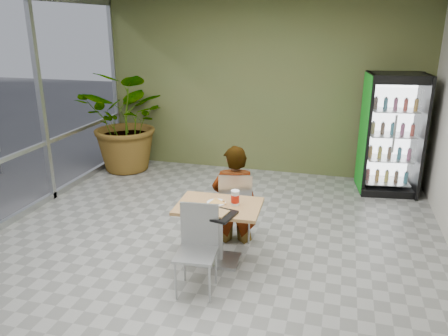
{
  "coord_description": "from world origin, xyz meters",
  "views": [
    {
      "loc": [
        1.51,
        -4.58,
        2.77
      ],
      "look_at": [
        0.12,
        0.54,
        1.0
      ],
      "focal_mm": 35.0,
      "sensor_mm": 36.0,
      "label": 1
    }
  ],
  "objects_px": {
    "soda_cup": "(235,198)",
    "seated_woman": "(234,204)",
    "chair_far": "(235,202)",
    "chair_near": "(198,241)",
    "beverage_fridge": "(391,135)",
    "potted_plant": "(129,121)",
    "dining_table": "(219,221)",
    "cafeteria_tray": "(213,214)"
  },
  "relations": [
    {
      "from": "soda_cup",
      "to": "seated_woman",
      "type": "bearing_deg",
      "value": 104.83
    },
    {
      "from": "chair_far",
      "to": "chair_near",
      "type": "bearing_deg",
      "value": 69.4
    },
    {
      "from": "chair_near",
      "to": "seated_woman",
      "type": "xyz_separation_m",
      "value": [
        0.11,
        1.17,
        -0.05
      ]
    },
    {
      "from": "chair_near",
      "to": "beverage_fridge",
      "type": "bearing_deg",
      "value": 52.65
    },
    {
      "from": "chair_near",
      "to": "potted_plant",
      "type": "bearing_deg",
      "value": 120.47
    },
    {
      "from": "dining_table",
      "to": "soda_cup",
      "type": "height_order",
      "value": "soda_cup"
    },
    {
      "from": "beverage_fridge",
      "to": "dining_table",
      "type": "bearing_deg",
      "value": -132.9
    },
    {
      "from": "cafeteria_tray",
      "to": "beverage_fridge",
      "type": "xyz_separation_m",
      "value": [
        2.11,
        3.3,
        0.24
      ]
    },
    {
      "from": "seated_woman",
      "to": "beverage_fridge",
      "type": "distance_m",
      "value": 3.22
    },
    {
      "from": "dining_table",
      "to": "potted_plant",
      "type": "bearing_deg",
      "value": 131.95
    },
    {
      "from": "soda_cup",
      "to": "cafeteria_tray",
      "type": "relative_size",
      "value": 0.37
    },
    {
      "from": "seated_woman",
      "to": "dining_table",
      "type": "bearing_deg",
      "value": 72.78
    },
    {
      "from": "chair_near",
      "to": "seated_woman",
      "type": "relative_size",
      "value": 0.59
    },
    {
      "from": "dining_table",
      "to": "chair_near",
      "type": "bearing_deg",
      "value": -97.35
    },
    {
      "from": "soda_cup",
      "to": "cafeteria_tray",
      "type": "bearing_deg",
      "value": -117.41
    },
    {
      "from": "chair_far",
      "to": "cafeteria_tray",
      "type": "height_order",
      "value": "chair_far"
    },
    {
      "from": "dining_table",
      "to": "chair_near",
      "type": "distance_m",
      "value": 0.57
    },
    {
      "from": "cafeteria_tray",
      "to": "potted_plant",
      "type": "distance_m",
      "value": 4.16
    },
    {
      "from": "dining_table",
      "to": "potted_plant",
      "type": "xyz_separation_m",
      "value": [
        -2.63,
        2.92,
        0.44
      ]
    },
    {
      "from": "cafeteria_tray",
      "to": "potted_plant",
      "type": "relative_size",
      "value": 0.24
    },
    {
      "from": "dining_table",
      "to": "beverage_fridge",
      "type": "bearing_deg",
      "value": 54.78
    },
    {
      "from": "beverage_fridge",
      "to": "chair_far",
      "type": "bearing_deg",
      "value": -137.84
    },
    {
      "from": "beverage_fridge",
      "to": "potted_plant",
      "type": "bearing_deg",
      "value": 173.4
    },
    {
      "from": "soda_cup",
      "to": "cafeteria_tray",
      "type": "height_order",
      "value": "soda_cup"
    },
    {
      "from": "chair_near",
      "to": "cafeteria_tray",
      "type": "relative_size",
      "value": 1.99
    },
    {
      "from": "chair_near",
      "to": "dining_table",
      "type": "bearing_deg",
      "value": 76.89
    },
    {
      "from": "chair_near",
      "to": "cafeteria_tray",
      "type": "xyz_separation_m",
      "value": [
        0.09,
        0.28,
        0.21
      ]
    },
    {
      "from": "soda_cup",
      "to": "potted_plant",
      "type": "relative_size",
      "value": 0.09
    },
    {
      "from": "chair_far",
      "to": "soda_cup",
      "type": "distance_m",
      "value": 0.6
    },
    {
      "from": "cafeteria_tray",
      "to": "seated_woman",
      "type": "bearing_deg",
      "value": 88.6
    },
    {
      "from": "dining_table",
      "to": "chair_near",
      "type": "relative_size",
      "value": 1.06
    },
    {
      "from": "chair_far",
      "to": "cafeteria_tray",
      "type": "xyz_separation_m",
      "value": [
        -0.05,
        -0.85,
        0.2
      ]
    },
    {
      "from": "chair_far",
      "to": "chair_near",
      "type": "xyz_separation_m",
      "value": [
        -0.13,
        -1.13,
        -0.01
      ]
    },
    {
      "from": "chair_near",
      "to": "soda_cup",
      "type": "height_order",
      "value": "chair_near"
    },
    {
      "from": "chair_far",
      "to": "seated_woman",
      "type": "bearing_deg",
      "value": -77.11
    },
    {
      "from": "chair_far",
      "to": "dining_table",
      "type": "bearing_deg",
      "value": 70.04
    },
    {
      "from": "chair_near",
      "to": "cafeteria_tray",
      "type": "bearing_deg",
      "value": 66.94
    },
    {
      "from": "chair_near",
      "to": "potted_plant",
      "type": "height_order",
      "value": "potted_plant"
    },
    {
      "from": "dining_table",
      "to": "chair_far",
      "type": "distance_m",
      "value": 0.57
    },
    {
      "from": "dining_table",
      "to": "seated_woman",
      "type": "height_order",
      "value": "seated_woman"
    },
    {
      "from": "seated_woman",
      "to": "cafeteria_tray",
      "type": "distance_m",
      "value": 0.94
    },
    {
      "from": "dining_table",
      "to": "potted_plant",
      "type": "height_order",
      "value": "potted_plant"
    }
  ]
}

